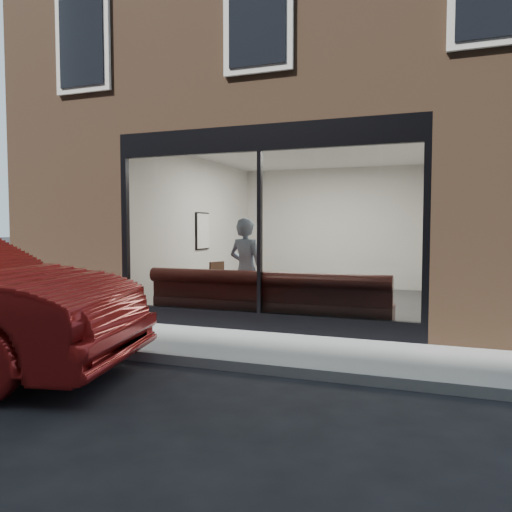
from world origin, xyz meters
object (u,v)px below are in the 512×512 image
(cafe_table_right, at_px, (350,279))
(person, at_px, (246,270))
(banquette, at_px, (268,313))
(cafe_table_left, at_px, (216,276))
(cafe_chair_left, at_px, (210,297))

(cafe_table_right, bearing_deg, person, -162.02)
(banquette, relative_size, cafe_table_right, 6.15)
(person, bearing_deg, banquette, 162.44)
(banquette, xyz_separation_m, cafe_table_left, (-1.19, 0.55, 0.52))
(person, relative_size, cafe_table_right, 2.76)
(cafe_table_right, distance_m, cafe_chair_left, 2.96)
(cafe_chair_left, bearing_deg, cafe_table_left, 141.51)
(banquette, relative_size, cafe_chair_left, 10.41)
(person, height_order, cafe_chair_left, person)
(person, xyz_separation_m, cafe_table_right, (1.70, 0.55, -0.16))
(person, height_order, cafe_table_right, person)
(banquette, height_order, cafe_chair_left, banquette)
(cafe_table_left, bearing_deg, cafe_table_right, 7.12)
(person, distance_m, cafe_table_right, 1.80)
(banquette, xyz_separation_m, cafe_table_right, (1.20, 0.85, 0.52))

